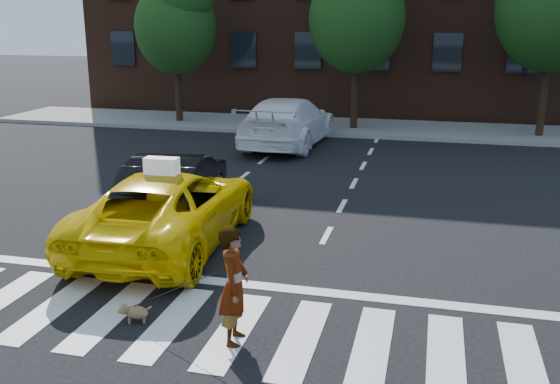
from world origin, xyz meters
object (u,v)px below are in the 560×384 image
(tree_left, at_px, (176,17))
(woman, at_px, (234,286))
(tree_mid, at_px, (358,6))
(dog, at_px, (134,312))
(taxi, at_px, (168,208))
(black_sedan, at_px, (174,185))
(white_suv, at_px, (288,122))

(tree_left, distance_m, woman, 19.42)
(tree_mid, bearing_deg, dog, -93.59)
(taxi, xyz_separation_m, black_sedan, (-0.60, 1.70, -0.00))
(black_sedan, distance_m, dog, 5.22)
(taxi, bearing_deg, tree_mid, -100.18)
(tree_left, height_order, woman, tree_left)
(tree_left, relative_size, black_sedan, 1.43)
(tree_left, xyz_separation_m, tree_mid, (7.50, -0.00, 0.41))
(taxi, bearing_deg, woman, 123.75)
(black_sedan, distance_m, woman, 6.02)
(tree_mid, xyz_separation_m, black_sedan, (-2.53, -12.13, -4.10))
(taxi, relative_size, white_suv, 0.92)
(taxi, xyz_separation_m, woman, (2.51, -3.46, 0.10))
(taxi, height_order, black_sedan, taxi)
(tree_mid, relative_size, dog, 14.33)
(tree_mid, height_order, taxi, tree_mid)
(woman, bearing_deg, black_sedan, 24.08)
(tree_left, xyz_separation_m, black_sedan, (4.97, -12.13, -3.69))
(tree_mid, bearing_deg, woman, -88.09)
(woman, height_order, dog, woman)
(tree_left, relative_size, taxi, 1.20)
(dog, bearing_deg, tree_left, 91.07)
(tree_mid, xyz_separation_m, taxi, (-1.93, -13.83, -4.10))
(black_sedan, xyz_separation_m, dog, (1.46, -4.98, -0.58))
(taxi, relative_size, woman, 3.18)
(tree_mid, distance_m, dog, 17.77)
(tree_mid, xyz_separation_m, white_suv, (-1.93, -3.42, -4.00))
(black_sedan, height_order, dog, black_sedan)
(black_sedan, relative_size, woman, 2.67)
(woman, xyz_separation_m, dog, (-1.65, 0.18, -0.68))
(tree_left, distance_m, black_sedan, 13.62)
(black_sedan, bearing_deg, woman, 113.12)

